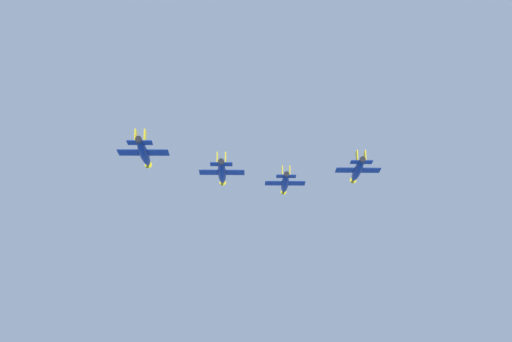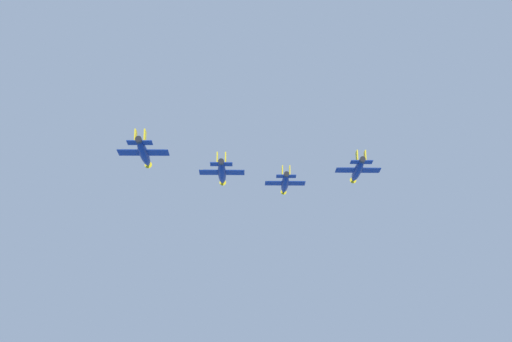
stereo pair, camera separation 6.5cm
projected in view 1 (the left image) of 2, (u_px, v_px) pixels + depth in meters
jet_lead at (285, 183)px, 205.82m from camera, size 18.18×11.48×3.85m
jet_left_wingman at (222, 173)px, 185.45m from camera, size 18.43×11.64×3.90m
jet_right_wingman at (357, 170)px, 186.49m from camera, size 18.28×11.56×3.87m
jet_left_outer at (144, 153)px, 165.55m from camera, size 18.54×11.69×3.92m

